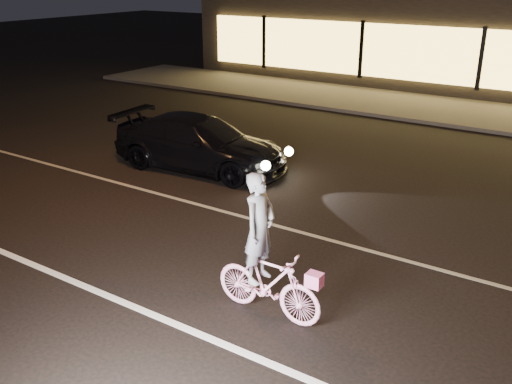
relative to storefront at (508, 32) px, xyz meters
The scene contains 7 objects.
ground 19.09m from the storefront, 90.00° to the right, with size 90.00×90.00×0.00m, color black.
lane_stripe_near 20.58m from the storefront, 90.00° to the right, with size 60.00×0.12×0.01m, color silver.
lane_stripe_far 17.10m from the storefront, 90.00° to the right, with size 60.00×0.10×0.01m, color gray.
sidewalk 6.32m from the storefront, 90.00° to the right, with size 30.00×4.00×0.12m, color #383533.
storefront is the anchor object (origin of this frame).
cyclist 19.63m from the storefront, 87.46° to the right, with size 1.65×0.57×2.08m.
sedan 15.67m from the storefront, 104.12° to the right, with size 4.50×2.13×1.27m.
Camera 1 is at (4.52, -6.40, 4.53)m, focal length 40.00 mm.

